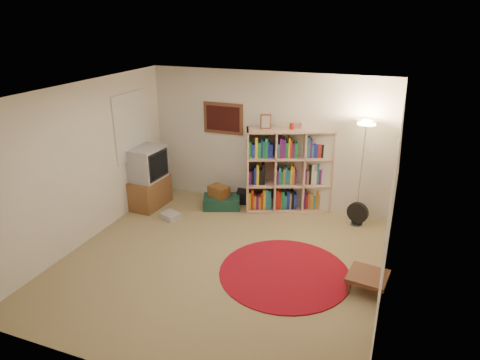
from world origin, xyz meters
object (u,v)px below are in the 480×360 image
object	(u,v)px
suitcase	(222,202)
tv_stand	(147,178)
floor_lamp	(365,139)
side_table	(368,277)
floor_fan	(358,214)
bookshelf	(287,171)

from	to	relation	value
suitcase	tv_stand	bearing A→B (deg)	176.08
floor_lamp	side_table	distance (m)	2.32
floor_fan	suitcase	world-z (taller)	floor_fan
floor_fan	side_table	size ratio (longest dim) A/B	0.76
suitcase	side_table	xyz separation A→B (m)	(2.81, -1.68, 0.08)
bookshelf	floor_lamp	size ratio (longest dim) A/B	0.99
floor_fan	suitcase	xyz separation A→B (m)	(-2.47, -0.16, -0.10)
floor_fan	side_table	bearing A→B (deg)	-64.20
bookshelf	side_table	bearing A→B (deg)	-72.80
tv_stand	side_table	distance (m)	4.34
floor_lamp	side_table	xyz separation A→B (m)	(0.36, -1.86, -1.35)
tv_stand	side_table	world-z (taller)	tv_stand
side_table	floor_fan	bearing A→B (deg)	100.45
bookshelf	floor_fan	bearing A→B (deg)	-31.32
bookshelf	floor_fan	xyz separation A→B (m)	(1.32, -0.23, -0.53)
floor_fan	suitcase	size ratio (longest dim) A/B	0.54
floor_lamp	tv_stand	size ratio (longest dim) A/B	1.60
floor_lamp	floor_fan	xyz separation A→B (m)	(0.02, -0.02, -1.33)
floor_fan	floor_lamp	bearing A→B (deg)	147.74
floor_fan	suitcase	bearing A→B (deg)	-160.96
bookshelf	suitcase	bearing A→B (deg)	176.85
bookshelf	floor_fan	distance (m)	1.44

